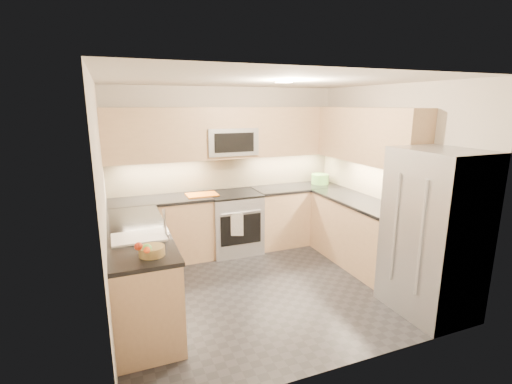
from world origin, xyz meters
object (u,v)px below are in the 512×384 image
gas_range (234,223)px  fruit_basket (152,251)px  microwave (230,141)px  utensil_bowl (320,179)px  refrigerator (434,233)px  cutting_board (202,195)px

gas_range → fruit_basket: bearing=-125.3°
microwave → utensil_bowl: microwave is taller
refrigerator → cutting_board: bearing=128.4°
microwave → fruit_basket: (-1.43, -2.14, -0.72)m
utensil_bowl → cutting_board: bearing=-178.6°
fruit_basket → gas_range: bearing=54.7°
cutting_board → refrigerator: bearing=-51.6°
refrigerator → fruit_basket: bearing=171.9°
utensil_bowl → gas_range: bearing=-177.8°
microwave → fruit_basket: microwave is taller
gas_range → utensil_bowl: utensil_bowl is taller
refrigerator → fruit_basket: refrigerator is taller
refrigerator → utensil_bowl: bearing=87.7°
microwave → cutting_board: (-0.48, -0.11, -0.75)m
microwave → refrigerator: (1.45, -2.55, -0.80)m
utensil_bowl → fruit_basket: utensil_bowl is taller
fruit_basket → microwave: bearing=56.3°
gas_range → utensil_bowl: bearing=2.2°
refrigerator → cutting_board: size_ratio=3.99×
cutting_board → fruit_basket: bearing=-114.9°
cutting_board → fruit_basket: size_ratio=1.99×
cutting_board → fruit_basket: (-0.94, -2.03, 0.03)m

